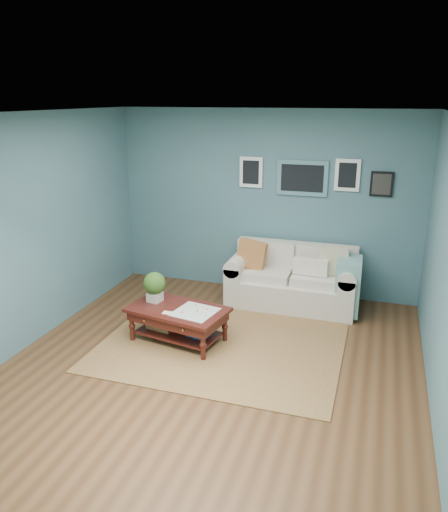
% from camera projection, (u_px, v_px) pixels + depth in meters
% --- Properties ---
extents(room_shell, '(5.00, 5.02, 2.70)m').
position_uv_depth(room_shell, '(213.00, 249.00, 5.13)').
color(room_shell, brown).
rests_on(room_shell, ground).
extents(area_rug, '(2.83, 2.26, 0.01)m').
position_uv_depth(area_rug, '(222.00, 344.00, 6.00)').
color(area_rug, brown).
rests_on(area_rug, ground).
extents(loveseat, '(1.83, 0.83, 0.94)m').
position_uv_depth(loveseat, '(298.00, 280.00, 7.04)').
color(loveseat, beige).
rests_on(loveseat, ground).
extents(coffee_table, '(1.26, 0.87, 0.81)m').
position_uv_depth(coffee_table, '(174.00, 313.00, 6.03)').
color(coffee_table, black).
rests_on(coffee_table, ground).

